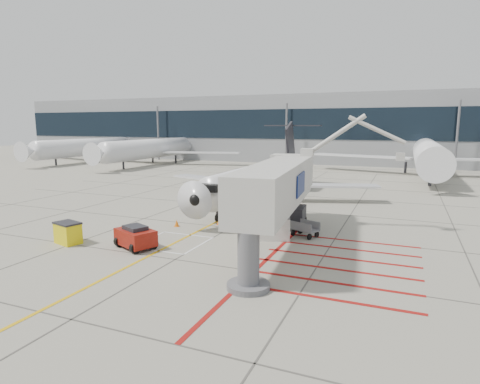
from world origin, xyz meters
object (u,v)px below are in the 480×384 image
at_px(regional_jet, 249,165).
at_px(spill_bin, 68,233).
at_px(jet_bridge, 276,194).
at_px(pushback_tug, 136,236).

height_order(regional_jet, spill_bin, regional_jet).
xyz_separation_m(regional_jet, jet_bridge, (6.74, -12.86, -0.39)).
height_order(regional_jet, jet_bridge, regional_jet).
xyz_separation_m(regional_jet, spill_bin, (-6.55, -16.65, -3.31)).
bearing_deg(jet_bridge, spill_bin, -169.89).
bearing_deg(regional_jet, jet_bridge, -62.39).
relative_size(regional_jet, spill_bin, 18.21).
bearing_deg(jet_bridge, pushback_tug, -166.95).
bearing_deg(regional_jet, spill_bin, -111.51).
bearing_deg(pushback_tug, spill_bin, -146.22).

